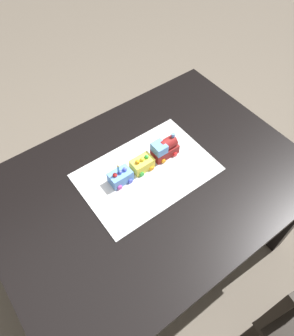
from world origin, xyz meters
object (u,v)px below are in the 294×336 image
at_px(cake_locomotive, 165,148).
at_px(cake_car_hopper_sky_blue, 120,177).
at_px(birthday_candle, 118,168).
at_px(dining_table, 150,195).
at_px(cake_car_gondola_lemon, 142,164).

bearing_deg(cake_locomotive, cake_car_hopper_sky_blue, -0.00).
bearing_deg(birthday_candle, dining_table, 142.59).
relative_size(dining_table, cake_car_gondola_lemon, 14.00).
distance_m(dining_table, birthday_candle, 0.25).
bearing_deg(cake_car_hopper_sky_blue, cake_car_gondola_lemon, 180.00).
relative_size(cake_locomotive, birthday_candle, 2.90).
xyz_separation_m(cake_locomotive, birthday_candle, (0.25, 0.00, 0.05)).
bearing_deg(cake_car_hopper_sky_blue, cake_locomotive, 180.00).
relative_size(cake_car_hopper_sky_blue, birthday_candle, 2.07).
relative_size(cake_car_gondola_lemon, cake_car_hopper_sky_blue, 1.00).
bearing_deg(cake_car_gondola_lemon, dining_table, 79.92).
xyz_separation_m(cake_car_gondola_lemon, cake_car_hopper_sky_blue, (0.12, 0.00, 0.00)).
distance_m(cake_car_hopper_sky_blue, birthday_candle, 0.07).
bearing_deg(cake_locomotive, birthday_candle, 0.00).
relative_size(cake_locomotive, cake_car_gondola_lemon, 1.40).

